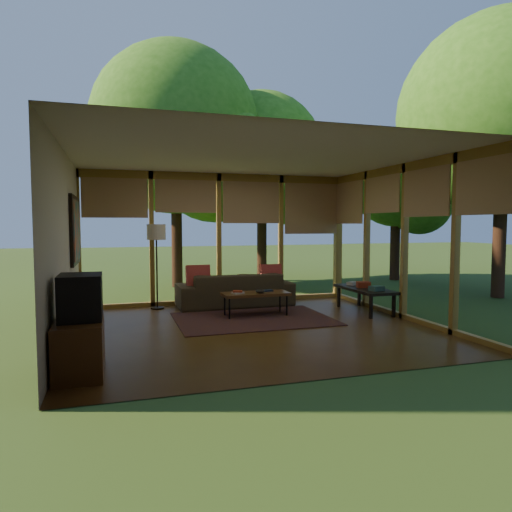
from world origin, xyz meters
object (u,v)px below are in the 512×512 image
object	(u,v)px
media_cabinet	(80,346)
television	(81,297)
side_console	(365,290)
sofa	(235,290)
coffee_table	(256,294)
floor_lamp	(156,237)

from	to	relation	value
media_cabinet	television	bearing A→B (deg)	0.00
side_console	sofa	bearing A→B (deg)	149.36
television	coffee_table	bearing A→B (deg)	41.26
floor_lamp	coffee_table	distance (m)	2.29
media_cabinet	floor_lamp	bearing A→B (deg)	72.48
floor_lamp	television	bearing A→B (deg)	-107.24
floor_lamp	side_console	world-z (taller)	floor_lamp
media_cabinet	sofa	bearing A→B (deg)	52.56
sofa	television	distance (m)	4.42
television	side_console	bearing A→B (deg)	24.40
sofa	side_console	size ratio (longest dim) A/B	1.64
sofa	media_cabinet	distance (m)	4.41
coffee_table	media_cabinet	bearing A→B (deg)	-138.94
sofa	floor_lamp	size ratio (longest dim) A/B	1.39
sofa	media_cabinet	bearing A→B (deg)	51.61
coffee_table	side_console	bearing A→B (deg)	-6.37
media_cabinet	floor_lamp	distance (m)	4.01
coffee_table	side_console	distance (m)	2.09
floor_lamp	side_console	bearing A→B (deg)	-21.62
sofa	television	bearing A→B (deg)	51.82
side_console	floor_lamp	bearing A→B (deg)	158.38
sofa	side_console	world-z (taller)	sofa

